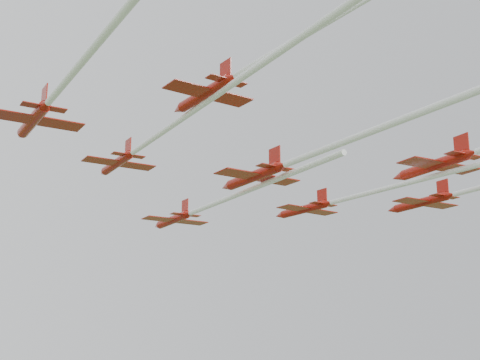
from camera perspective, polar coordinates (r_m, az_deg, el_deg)
jet_lead at (r=88.30m, az=-3.35°, el=-2.47°), size 10.31×44.41×2.79m
jet_row2_left at (r=68.38m, az=-6.99°, el=3.84°), size 11.02×50.62×2.49m
jet_row2_right at (r=77.84m, az=14.31°, el=-0.18°), size 8.79×67.02×2.62m
jet_row3_left at (r=53.12m, az=-13.55°, el=9.52°), size 12.29×57.78×2.65m
jet_row3_mid at (r=65.24m, az=7.01°, el=2.54°), size 9.91×53.85×2.91m
jet_row4_left at (r=47.01m, az=7.94°, el=13.55°), size 8.29×61.43×2.40m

